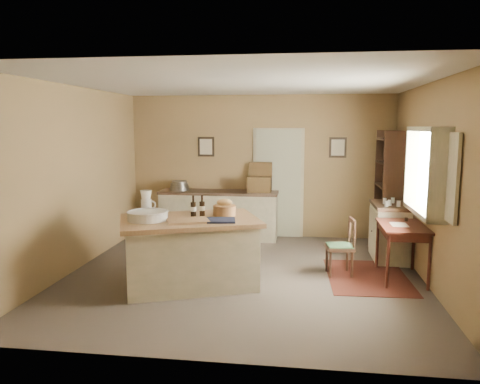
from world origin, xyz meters
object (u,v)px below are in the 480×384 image
at_px(sideboard, 220,213).
at_px(desk_chair, 339,247).
at_px(writing_desk, 402,231).
at_px(right_cabinet, 389,231).
at_px(shelving_unit, 391,189).
at_px(work_island, 189,250).

bearing_deg(sideboard, desk_chair, -43.43).
xyz_separation_m(writing_desk, right_cabinet, (-0.00, 0.97, -0.22)).
relative_size(writing_desk, shelving_unit, 0.48).
distance_m(work_island, writing_desk, 2.94).
xyz_separation_m(writing_desk, desk_chair, (-0.84, 0.05, -0.27)).
relative_size(work_island, sideboard, 0.93).
xyz_separation_m(work_island, desk_chair, (2.02, 0.71, -0.08)).
height_order(work_island, right_cabinet, work_island).
relative_size(work_island, right_cabinet, 2.10).
height_order(writing_desk, desk_chair, writing_desk).
height_order(sideboard, shelving_unit, shelving_unit).
relative_size(desk_chair, right_cabinet, 0.81).
xyz_separation_m(work_island, shelving_unit, (3.02, 2.50, 0.54)).
xyz_separation_m(right_cabinet, shelving_unit, (0.15, 0.87, 0.56)).
xyz_separation_m(desk_chair, right_cabinet, (0.84, 0.92, 0.06)).
xyz_separation_m(desk_chair, shelving_unit, (1.00, 1.78, 0.62)).
distance_m(writing_desk, shelving_unit, 1.88).
bearing_deg(sideboard, right_cabinet, -19.92).
bearing_deg(work_island, desk_chair, -2.07).
bearing_deg(work_island, shelving_unit, 18.09).
distance_m(sideboard, writing_desk, 3.58).
xyz_separation_m(sideboard, right_cabinet, (2.94, -1.07, -0.02)).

